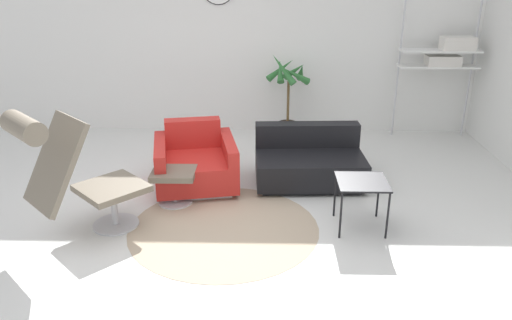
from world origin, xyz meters
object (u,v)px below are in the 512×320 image
Objects in this scene: shelf_unit at (447,54)px; potted_plant at (288,95)px; couch_low at (309,163)px; armchair_red at (195,164)px; ottoman at (174,180)px; side_table at (362,185)px; lounge_chair at (69,166)px.

potted_plant is at bearing -178.36° from shelf_unit.
armchair_red is at bearing 3.73° from couch_low.
ottoman is 1.57m from couch_low.
potted_plant reaches higher than armchair_red.
armchair_red is 3.80m from shelf_unit.
armchair_red is at bearing 151.42° from side_table.
ottoman is at bearing 59.03° from armchair_red.
lounge_chair is 1.00× the size of couch_low.
lounge_chair is at bearing -134.49° from ottoman.
armchair_red is 1.94m from side_table.
side_table is at bearing 50.83° from lounge_chair.
side_table is (1.70, -0.93, 0.18)m from armchair_red.
lounge_chair reaches higher than couch_low.
couch_low is at bearing 76.18° from lounge_chair.
armchair_red is 0.54× the size of shelf_unit.
ottoman is 4.16m from shelf_unit.
potted_plant is (-0.19, 1.52, 0.40)m from couch_low.
shelf_unit is at bearing 59.61° from side_table.
armchair_red is 2.03m from potted_plant.
ottoman is at bearing -147.48° from shelf_unit.
couch_low reaches higher than side_table.
shelf_unit is (4.17, 2.94, 0.48)m from lounge_chair.
shelf_unit reaches higher than armchair_red.
armchair_red is at bearing 70.23° from ottoman.
side_table is at bearing -120.39° from shelf_unit.
couch_low is at bearing -141.13° from shelf_unit.
side_table is at bearing -77.04° from potted_plant.
shelf_unit reaches higher than lounge_chair.
side_table reaches higher than ottoman.
lounge_chair is 5.12m from shelf_unit.
side_table is (2.61, 0.29, -0.29)m from lounge_chair.
couch_low is at bearing -82.86° from potted_plant.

